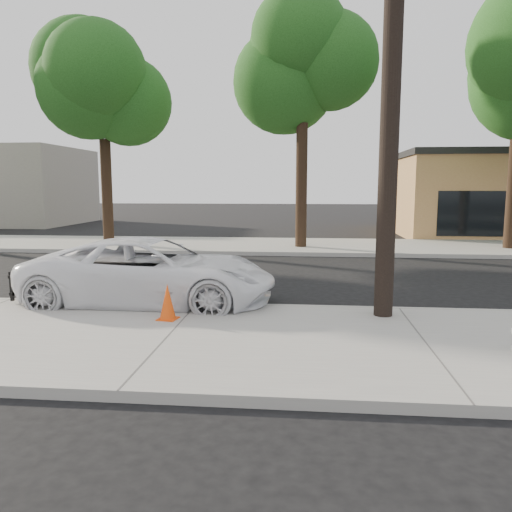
% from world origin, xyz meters
% --- Properties ---
extents(ground, '(120.00, 120.00, 0.00)m').
position_xyz_m(ground, '(0.00, 0.00, 0.00)').
color(ground, black).
rests_on(ground, ground).
extents(near_sidewalk, '(90.00, 4.40, 0.15)m').
position_xyz_m(near_sidewalk, '(0.00, -4.30, 0.07)').
color(near_sidewalk, gray).
rests_on(near_sidewalk, ground).
extents(far_sidewalk, '(90.00, 5.00, 0.15)m').
position_xyz_m(far_sidewalk, '(0.00, 8.50, 0.07)').
color(far_sidewalk, gray).
rests_on(far_sidewalk, ground).
extents(curb_near, '(90.00, 0.12, 0.16)m').
position_xyz_m(curb_near, '(0.00, -2.10, 0.07)').
color(curb_near, '#9E9B93').
rests_on(curb_near, ground).
extents(utility_pole, '(1.40, 0.34, 9.00)m').
position_xyz_m(utility_pole, '(3.60, -2.70, 4.70)').
color(utility_pole, black).
rests_on(utility_pole, near_sidewalk).
extents(tree_b, '(4.34, 4.20, 8.45)m').
position_xyz_m(tree_b, '(-5.81, 8.06, 6.15)').
color(tree_b, black).
rests_on(tree_b, far_sidewalk).
extents(tree_c, '(4.96, 4.80, 9.55)m').
position_xyz_m(tree_c, '(2.22, 7.64, 6.91)').
color(tree_c, black).
rests_on(tree_c, far_sidewalk).
extents(police_cruiser, '(5.23, 2.48, 1.44)m').
position_xyz_m(police_cruiser, '(-1.04, -1.80, 0.72)').
color(police_cruiser, white).
rests_on(police_cruiser, ground).
extents(traffic_cone, '(0.38, 0.38, 0.64)m').
position_xyz_m(traffic_cone, '(-0.27, -3.36, 0.46)').
color(traffic_cone, '#F0490C').
rests_on(traffic_cone, near_sidewalk).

